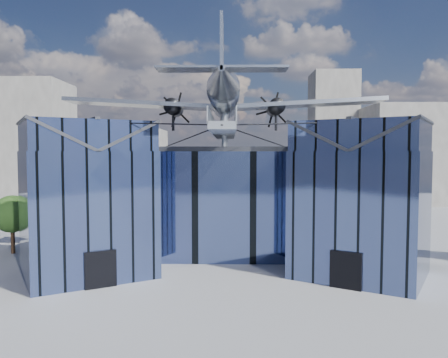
{
  "coord_description": "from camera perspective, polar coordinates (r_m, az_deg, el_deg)",
  "views": [
    {
      "loc": [
        0.53,
        -34.18,
        9.39
      ],
      "look_at": [
        0.0,
        2.0,
        7.2
      ],
      "focal_mm": 35.0,
      "sensor_mm": 36.0,
      "label": 1
    }
  ],
  "objects": [
    {
      "name": "museum",
      "position": [
        40.18,
        0.08,
        -2.04
      ],
      "size": [
        32.88,
        24.5,
        17.6
      ],
      "color": "#425387",
      "rests_on": "ground"
    },
    {
      "name": "bg_towers",
      "position": [
        84.67,
        1.46,
        3.88
      ],
      "size": [
        77.0,
        24.5,
        26.0
      ],
      "color": "gray",
      "rests_on": "ground"
    },
    {
      "name": "tree_side_w",
      "position": [
        45.15,
        -25.94,
        -4.15
      ],
      "size": [
        4.58,
        4.58,
        5.44
      ],
      "rotation": [
        0.0,
        0.0,
        0.41
      ],
      "color": "#301F13",
      "rests_on": "ground"
    },
    {
      "name": "ground_plane",
      "position": [
        35.45,
        -0.05,
        -11.9
      ],
      "size": [
        120.0,
        120.0,
        0.0
      ],
      "primitive_type": "plane",
      "color": "gray"
    }
  ]
}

